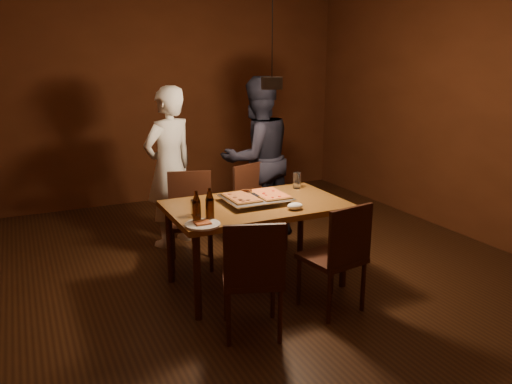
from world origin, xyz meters
name	(u,v)px	position (x,y,z in m)	size (l,w,h in m)	color
room_shell	(272,125)	(0.00, 0.00, 1.40)	(6.00, 6.00, 6.00)	#371E0F
dining_table	(256,211)	(-0.19, -0.08, 0.68)	(1.50, 0.90, 0.75)	brown
chair_far_left	(190,210)	(-0.54, 0.64, 0.54)	(0.53, 0.53, 0.49)	#38190F
chair_far_right	(256,199)	(0.18, 0.70, 0.54)	(0.54, 0.54, 0.49)	#38190F
chair_near_left	(253,268)	(-0.59, -0.87, 0.54)	(0.54, 0.54, 0.49)	#38190F
chair_near_right	(340,248)	(0.18, -0.82, 0.54)	(0.48, 0.48, 0.49)	#38190F
pizza_tray	(256,200)	(-0.17, -0.06, 0.77)	(0.55, 0.45, 0.05)	silver
pizza_meat	(242,197)	(-0.30, -0.04, 0.81)	(0.23, 0.37, 0.02)	maroon
pizza_cheese	(270,194)	(-0.04, -0.04, 0.81)	(0.25, 0.39, 0.02)	gold
spatula	(256,195)	(-0.17, -0.04, 0.81)	(0.09, 0.24, 0.04)	silver
beer_bottle_a	(197,207)	(-0.81, -0.35, 0.87)	(0.06, 0.06, 0.25)	black
beer_bottle_b	(210,204)	(-0.70, -0.34, 0.88)	(0.07, 0.07, 0.25)	black
water_glass_left	(196,207)	(-0.75, -0.16, 0.81)	(0.08, 0.08, 0.12)	silver
water_glass_right	(297,180)	(0.39, 0.21, 0.83)	(0.07, 0.07, 0.15)	silver
plate_slice	(203,224)	(-0.80, -0.44, 0.76)	(0.26, 0.26, 0.03)	white
napkin	(295,206)	(0.03, -0.38, 0.78)	(0.13, 0.10, 0.06)	white
diner_white	(169,168)	(-0.57, 1.21, 0.84)	(0.62, 0.40, 1.69)	white
diner_dark	(257,158)	(0.38, 1.07, 0.88)	(0.86, 0.67, 1.77)	black
pendant_lamp	(272,82)	(0.00, 0.00, 1.76)	(0.18, 0.18, 1.10)	black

